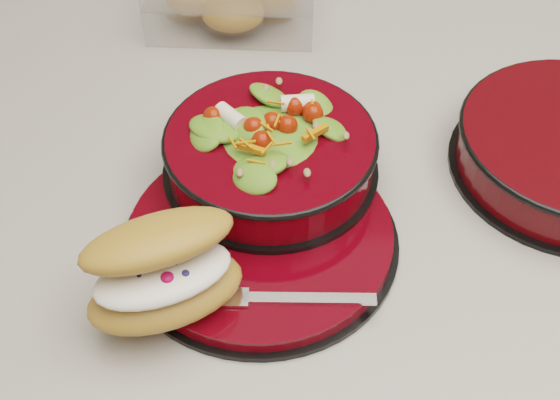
{
  "coord_description": "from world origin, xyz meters",
  "views": [
    {
      "loc": [
        -0.1,
        -0.65,
        1.49
      ],
      "look_at": [
        -0.08,
        -0.14,
        0.94
      ],
      "focal_mm": 50.0,
      "sensor_mm": 36.0,
      "label": 1
    }
  ],
  "objects_px": {
    "island_counter": "(326,349)",
    "fork": "(286,298)",
    "croissant": "(164,271)",
    "dinner_plate": "(261,237)",
    "salad_bowl": "(270,147)"
  },
  "relations": [
    {
      "from": "island_counter",
      "to": "fork",
      "type": "xyz_separation_m",
      "value": [
        -0.08,
        -0.24,
        0.47
      ]
    },
    {
      "from": "island_counter",
      "to": "croissant",
      "type": "relative_size",
      "value": 7.86
    },
    {
      "from": "croissant",
      "to": "dinner_plate",
      "type": "bearing_deg",
      "value": 22.42
    },
    {
      "from": "salad_bowl",
      "to": "fork",
      "type": "distance_m",
      "value": 0.17
    },
    {
      "from": "island_counter",
      "to": "fork",
      "type": "bearing_deg",
      "value": -107.66
    },
    {
      "from": "salad_bowl",
      "to": "fork",
      "type": "xyz_separation_m",
      "value": [
        0.01,
        -0.16,
        -0.03
      ]
    },
    {
      "from": "island_counter",
      "to": "salad_bowl",
      "type": "xyz_separation_m",
      "value": [
        -0.08,
        -0.08,
        0.5
      ]
    },
    {
      "from": "croissant",
      "to": "fork",
      "type": "relative_size",
      "value": 1.04
    },
    {
      "from": "island_counter",
      "to": "croissant",
      "type": "height_order",
      "value": "croissant"
    },
    {
      "from": "dinner_plate",
      "to": "salad_bowl",
      "type": "bearing_deg",
      "value": 81.52
    },
    {
      "from": "island_counter",
      "to": "fork",
      "type": "relative_size",
      "value": 8.19
    },
    {
      "from": "dinner_plate",
      "to": "salad_bowl",
      "type": "distance_m",
      "value": 0.09
    },
    {
      "from": "fork",
      "to": "dinner_plate",
      "type": "bearing_deg",
      "value": 16.61
    },
    {
      "from": "dinner_plate",
      "to": "salad_bowl",
      "type": "height_order",
      "value": "salad_bowl"
    },
    {
      "from": "dinner_plate",
      "to": "fork",
      "type": "height_order",
      "value": "fork"
    }
  ]
}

